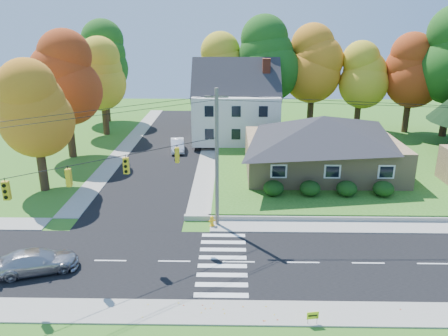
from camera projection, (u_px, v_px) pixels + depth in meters
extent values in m
plane|color=#3D7923|center=(239.00, 262.00, 27.04)|extent=(120.00, 120.00, 0.00)
cube|color=black|center=(239.00, 262.00, 27.03)|extent=(90.00, 8.00, 0.02)
cube|color=black|center=(168.00, 147.00, 51.81)|extent=(8.00, 44.00, 0.02)
cube|color=#9C9A90|center=(238.00, 226.00, 31.76)|extent=(90.00, 2.00, 0.08)
cube|color=#9C9A90|center=(240.00, 313.00, 22.29)|extent=(90.00, 2.00, 0.08)
cube|color=#3D7923|center=(357.00, 158.00, 46.63)|extent=(30.00, 30.00, 0.50)
cube|color=tan|center=(321.00, 155.00, 41.39)|extent=(14.00, 10.00, 3.20)
pyramid|color=#26262B|center=(323.00, 127.00, 40.52)|extent=(14.60, 10.60, 2.20)
cube|color=silver|center=(236.00, 116.00, 52.51)|extent=(10.00, 8.00, 5.60)
pyramid|color=#26262B|center=(236.00, 83.00, 51.23)|extent=(10.40, 8.40, 2.40)
cube|color=brown|center=(265.00, 100.00, 51.81)|extent=(0.90, 0.90, 9.60)
ellipsoid|color=#163A10|center=(274.00, 188.00, 35.91)|extent=(1.70, 1.70, 1.27)
ellipsoid|color=#163A10|center=(310.00, 188.00, 35.86)|extent=(1.70, 1.70, 1.27)
ellipsoid|color=#163A10|center=(347.00, 189.00, 35.80)|extent=(1.70, 1.70, 1.27)
ellipsoid|color=#163A10|center=(383.00, 189.00, 35.75)|extent=(1.70, 1.70, 1.27)
cylinder|color=#666059|center=(217.00, 160.00, 30.39)|extent=(0.26, 0.26, 10.00)
cube|color=#666059|center=(217.00, 97.00, 28.99)|extent=(1.60, 0.12, 0.12)
cube|color=gold|center=(6.00, 191.00, 22.31)|extent=(0.34, 0.26, 1.00)
cube|color=gold|center=(69.00, 178.00, 24.16)|extent=(0.26, 0.34, 1.00)
cube|color=gold|center=(126.00, 166.00, 26.15)|extent=(0.34, 0.26, 1.00)
cube|color=gold|center=(177.00, 155.00, 28.24)|extent=(0.26, 0.34, 1.00)
cylinder|color=black|center=(101.00, 160.00, 25.07)|extent=(13.02, 10.43, 0.04)
cylinder|color=#3F2A19|center=(220.00, 108.00, 58.26)|extent=(0.80, 0.80, 5.40)
sphere|color=gold|center=(220.00, 78.00, 57.02)|extent=(6.72, 6.72, 6.72)
sphere|color=gold|center=(220.00, 65.00, 56.48)|extent=(5.91, 5.91, 5.91)
sphere|color=gold|center=(220.00, 52.00, 55.94)|extent=(5.11, 5.11, 5.11)
cylinder|color=#3F2A19|center=(266.00, 106.00, 57.07)|extent=(0.86, 0.86, 6.30)
sphere|color=#1F5A19|center=(267.00, 71.00, 55.62)|extent=(7.84, 7.84, 7.84)
sphere|color=#1F5A19|center=(268.00, 55.00, 54.99)|extent=(6.90, 6.90, 6.90)
sphere|color=#1F5A19|center=(268.00, 39.00, 54.36)|extent=(5.96, 5.96, 5.96)
cylinder|color=#3F2A19|center=(311.00, 106.00, 57.98)|extent=(0.83, 0.83, 5.85)
sphere|color=orange|center=(313.00, 74.00, 56.63)|extent=(7.28, 7.28, 7.28)
sphere|color=orange|center=(314.00, 60.00, 56.05)|extent=(6.41, 6.41, 6.41)
sphere|color=orange|center=(315.00, 45.00, 55.47)|extent=(5.53, 5.53, 5.53)
cylinder|color=#3F2A19|center=(358.00, 111.00, 57.08)|extent=(0.77, 0.77, 4.95)
sphere|color=gold|center=(360.00, 84.00, 55.93)|extent=(6.16, 6.16, 6.16)
sphere|color=gold|center=(362.00, 72.00, 55.44)|extent=(5.42, 5.42, 5.42)
sphere|color=gold|center=(363.00, 59.00, 54.95)|extent=(4.68, 4.68, 4.68)
cylinder|color=#3F2A19|center=(407.00, 111.00, 55.95)|extent=(0.80, 0.80, 5.40)
sphere|color=#A03714|center=(411.00, 81.00, 54.71)|extent=(6.72, 6.72, 6.72)
sphere|color=#A03714|center=(413.00, 67.00, 54.17)|extent=(5.91, 5.91, 5.91)
sphere|color=#A03714|center=(415.00, 53.00, 53.63)|extent=(5.11, 5.11, 5.11)
cylinder|color=#3F2A19|center=(446.00, 109.00, 53.77)|extent=(0.89, 0.89, 6.75)
cylinder|color=#3F2A19|center=(42.00, 163.00, 37.91)|extent=(0.77, 0.77, 4.95)
sphere|color=orange|center=(36.00, 123.00, 36.77)|extent=(6.16, 6.16, 6.16)
sphere|color=orange|center=(33.00, 105.00, 36.28)|extent=(5.42, 5.42, 5.42)
sphere|color=orange|center=(31.00, 86.00, 35.79)|extent=(4.68, 4.68, 4.68)
cylinder|color=#3F2A19|center=(70.00, 131.00, 47.26)|extent=(0.83, 0.83, 5.85)
sphere|color=#A03714|center=(66.00, 91.00, 45.91)|extent=(7.28, 7.28, 7.28)
sphere|color=#A03714|center=(64.00, 74.00, 45.33)|extent=(6.41, 6.41, 6.41)
sphere|color=#A03714|center=(62.00, 56.00, 44.75)|extent=(5.53, 5.53, 5.53)
cylinder|color=#3F2A19|center=(105.00, 114.00, 56.79)|extent=(0.80, 0.80, 5.40)
sphere|color=gold|center=(102.00, 84.00, 55.54)|extent=(6.72, 6.72, 6.72)
sphere|color=gold|center=(101.00, 70.00, 55.01)|extent=(5.91, 5.91, 5.91)
sphere|color=gold|center=(100.00, 57.00, 54.47)|extent=(5.11, 5.11, 5.11)
cylinder|color=#3F2A19|center=(106.00, 100.00, 64.26)|extent=(0.86, 0.86, 6.30)
sphere|color=#1F5A19|center=(104.00, 69.00, 62.81)|extent=(7.84, 7.84, 7.84)
sphere|color=#1F5A19|center=(102.00, 55.00, 62.18)|extent=(6.90, 6.90, 6.90)
sphere|color=#1F5A19|center=(101.00, 40.00, 61.55)|extent=(5.96, 5.96, 5.96)
imported|color=#A6A5AD|center=(37.00, 261.00, 25.80)|extent=(5.08, 3.29, 1.37)
imported|color=white|center=(177.00, 145.00, 49.91)|extent=(2.05, 4.38, 1.39)
cylinder|color=#FFB214|center=(212.00, 226.00, 31.70)|extent=(0.38, 0.38, 0.10)
cylinder|color=#FFB214|center=(212.00, 222.00, 31.60)|extent=(0.25, 0.25, 0.58)
sphere|color=#FFB214|center=(212.00, 218.00, 31.49)|extent=(0.27, 0.27, 0.27)
cylinder|color=#FFB214|center=(212.00, 221.00, 31.57)|extent=(0.48, 0.29, 0.13)
cylinder|color=black|center=(308.00, 321.00, 21.37)|extent=(0.02, 0.02, 0.50)
cylinder|color=black|center=(317.00, 321.00, 21.36)|extent=(0.02, 0.02, 0.50)
cube|color=#FFFC1F|center=(313.00, 315.00, 21.27)|extent=(0.60, 0.12, 0.40)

